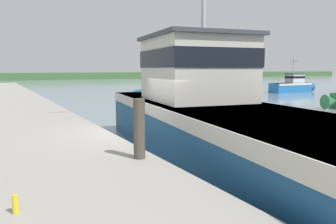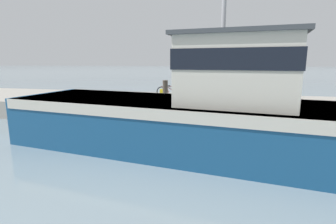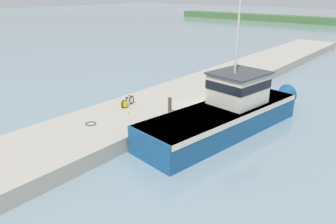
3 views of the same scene
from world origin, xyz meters
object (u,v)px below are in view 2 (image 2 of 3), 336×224
at_px(bicycle_touring, 167,91).
at_px(water_bottle_by_bike, 183,93).
at_px(mooring_post, 165,94).
at_px(fishing_boat_main, 208,113).
at_px(water_bottle_on_curb, 147,96).

height_order(bicycle_touring, water_bottle_by_bike, bicycle_touring).
bearing_deg(mooring_post, bicycle_touring, -168.82).
xyz_separation_m(fishing_boat_main, water_bottle_by_bike, (-7.92, -2.18, -0.31)).
bearing_deg(water_bottle_by_bike, water_bottle_on_curb, -39.23).
height_order(fishing_boat_main, water_bottle_by_bike, fishing_boat_main).
relative_size(bicycle_touring, water_bottle_by_bike, 6.23).
bearing_deg(water_bottle_on_curb, mooring_post, 34.00).
bearing_deg(water_bottle_by_bike, bicycle_touring, -36.64).
relative_size(fishing_boat_main, water_bottle_on_curb, 61.51).
relative_size(mooring_post, water_bottle_on_curb, 5.00).
distance_m(fishing_boat_main, mooring_post, 4.03).
bearing_deg(water_bottle_by_bike, mooring_post, -0.95).
relative_size(water_bottle_by_bike, water_bottle_on_curb, 1.04).
xyz_separation_m(bicycle_touring, mooring_post, (3.55, 0.70, 0.31)).
height_order(bicycle_touring, water_bottle_on_curb, bicycle_touring).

